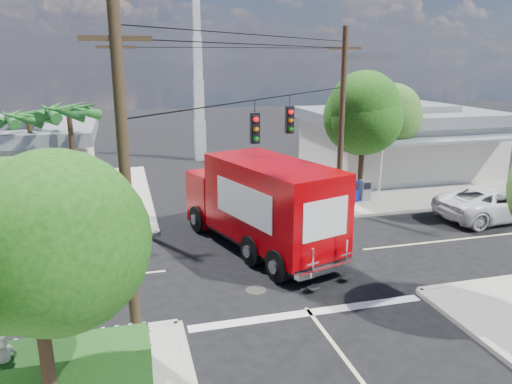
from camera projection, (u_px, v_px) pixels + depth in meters
name	position (u px, v px, depth m)	size (l,w,h in m)	color
ground	(270.00, 260.00, 19.33)	(120.00, 120.00, 0.00)	black
sidewalk_ne	(382.00, 178.00, 32.20)	(14.12, 14.12, 0.14)	gray
sidewalk_nw	(17.00, 202.00, 26.69)	(14.12, 14.12, 0.14)	gray
road_markings	(281.00, 275.00, 17.96)	(32.00, 32.00, 0.01)	beige
building_ne	(398.00, 139.00, 33.03)	(11.80, 10.20, 4.50)	beige
radio_tower	(198.00, 84.00, 36.61)	(0.80, 0.80, 17.00)	silver
tree_sw_front	(31.00, 236.00, 9.41)	(3.88, 3.78, 6.03)	#422D1C
tree_ne_front	(364.00, 113.00, 26.20)	(4.21, 4.14, 6.66)	#422D1C
tree_ne_back	(387.00, 117.00, 29.06)	(3.77, 3.66, 5.82)	#422D1C
palm_nw_front	(69.00, 114.00, 23.10)	(3.01, 3.08, 5.59)	#422D1C
palm_nw_back	(29.00, 120.00, 24.09)	(3.01, 3.08, 5.19)	#422D1C
utility_poles	(219.00, 136.00, 19.20)	(12.00, 10.68, 9.00)	#473321
picket_fence	(26.00, 355.00, 11.97)	(5.94, 0.06, 1.00)	silver
hedge_sw	(10.00, 376.00, 11.17)	(6.20, 1.20, 1.10)	#163F12
vending_boxes	(353.00, 191.00, 26.57)	(1.90, 0.50, 1.10)	red
delivery_truck	(261.00, 204.00, 19.98)	(5.03, 8.98, 3.74)	black
parked_car	(496.00, 203.00, 23.99)	(2.70, 5.86, 1.63)	silver
pedestrian	(6.00, 370.00, 10.87)	(0.63, 0.42, 1.73)	#BFB2A5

